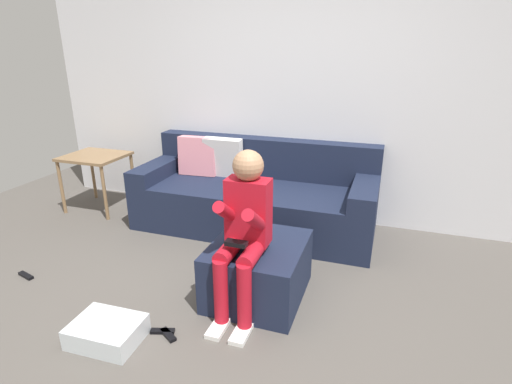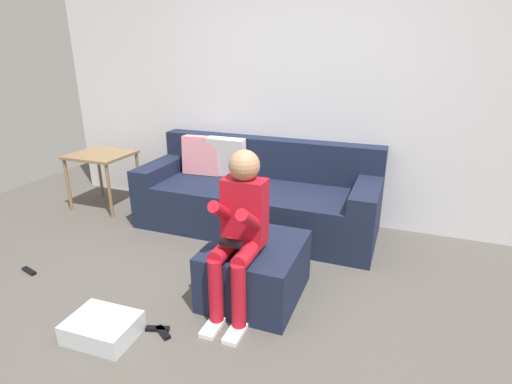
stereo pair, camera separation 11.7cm
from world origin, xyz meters
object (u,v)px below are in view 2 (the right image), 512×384
storage_bin (103,328)px  remote_by_storage_bin (158,329)px  remote_near_ottoman (163,332)px  remote_under_side_table (29,271)px  person_seated (240,226)px  side_table (102,161)px  ottoman (255,270)px  couch_sectional (257,196)px

storage_bin → remote_by_storage_bin: bearing=31.0°
remote_near_ottoman → remote_under_side_table: size_ratio=0.88×
person_seated → remote_near_ottoman: size_ratio=7.88×
side_table → remote_by_storage_bin: (1.78, -1.64, -0.52)m
ottoman → remote_near_ottoman: ottoman is taller
couch_sectional → remote_near_ottoman: 1.80m
ottoman → person_seated: bearing=-102.2°
ottoman → remote_near_ottoman: size_ratio=5.10×
person_seated → couch_sectional: bearing=106.1°
remote_near_ottoman → person_seated: bearing=82.7°
couch_sectional → remote_near_ottoman: couch_sectional is taller
couch_sectional → person_seated: (0.39, -1.34, 0.32)m
couch_sectional → ottoman: bearing=-69.8°
remote_by_storage_bin → remote_under_side_table: size_ratio=0.96×
storage_bin → remote_near_ottoman: size_ratio=2.97×
couch_sectional → side_table: 1.82m
remote_by_storage_bin → remote_under_side_table: (-1.39, 0.23, 0.00)m
storage_bin → remote_under_side_table: bearing=159.9°
side_table → storage_bin: bearing=-50.4°
ottoman → side_table: (-2.23, 1.04, 0.33)m
couch_sectional → remote_by_storage_bin: bearing=-90.7°
remote_under_side_table → remote_near_ottoman: bearing=4.9°
couch_sectional → remote_near_ottoman: size_ratio=16.45×
person_seated → remote_by_storage_bin: 0.85m
couch_sectional → person_seated: bearing=-73.9°
couch_sectional → remote_under_side_table: bearing=-132.7°
remote_near_ottoman → remote_by_storage_bin: (-0.05, 0.02, 0.00)m
person_seated → remote_by_storage_bin: bearing=-134.5°
couch_sectional → storage_bin: size_ratio=5.55×
person_seated → side_table: 2.51m
side_table → remote_under_side_table: 1.55m
remote_near_ottoman → remote_under_side_table: (-1.44, 0.25, 0.00)m
couch_sectional → remote_under_side_table: size_ratio=14.48×
storage_bin → remote_by_storage_bin: storage_bin is taller
storage_bin → remote_by_storage_bin: 0.34m
couch_sectional → person_seated: size_ratio=2.09×
couch_sectional → ottoman: size_ratio=3.23×
side_table → remote_by_storage_bin: bearing=-42.6°
storage_bin → remote_under_side_table: (-1.10, 0.40, -0.06)m
couch_sectional → remote_by_storage_bin: size_ratio=15.16×
couch_sectional → side_table: (-1.80, -0.12, 0.22)m
side_table → remote_by_storage_bin: size_ratio=4.04×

